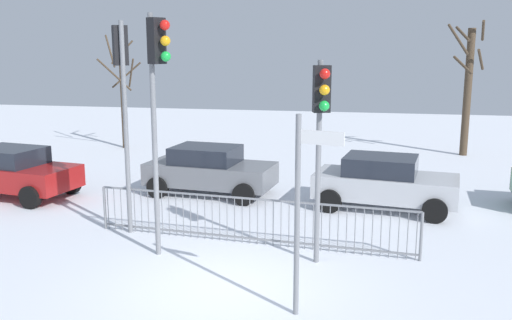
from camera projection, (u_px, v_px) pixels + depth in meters
ground_plane at (223, 287)px, 10.31m from camera, size 60.00×60.00×0.00m
traffic_light_foreground_left at (157, 82)px, 11.19m from camera, size 0.53×0.40×5.04m
traffic_light_rear_left at (321, 117)px, 10.81m from camera, size 0.37×0.55×4.13m
traffic_light_foreground_right at (122, 80)px, 12.83m from camera, size 0.45×0.48×4.96m
direction_sign_post at (301, 206)px, 8.89m from camera, size 0.77×0.24×3.34m
pedestrian_guard_railing at (250, 220)px, 12.54m from camera, size 7.45×0.72×1.07m
car_grey_near at (210, 170)px, 16.78m from camera, size 3.96×2.27×1.47m
car_silver_trailing at (384, 182)px, 15.24m from camera, size 4.01×2.38×1.47m
car_red_far at (13, 171)px, 16.53m from camera, size 4.02×2.42×1.47m
bare_tree_left at (468, 87)px, 22.62m from camera, size 1.54×1.30×5.45m
bare_tree_centre at (123, 93)px, 24.47m from camera, size 1.55×1.60×4.94m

